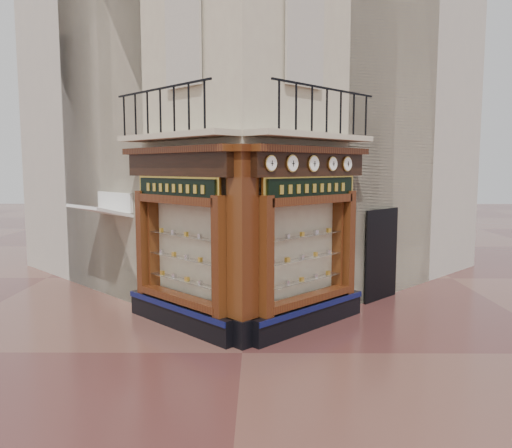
{
  "coord_description": "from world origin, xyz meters",
  "views": [
    {
      "loc": [
        0.32,
        -9.22,
        3.53
      ],
      "look_at": [
        0.25,
        2.0,
        2.27
      ],
      "focal_mm": 35.0,
      "sensor_mm": 36.0,
      "label": 1
    }
  ],
  "objects_px": {
    "clock_d": "(332,164)",
    "signboard_right": "(312,188)",
    "corner_pilaster": "(243,249)",
    "signboard_left": "(176,188)",
    "clock_a": "(271,163)",
    "clock_c": "(313,164)",
    "clock_b": "(292,163)",
    "clock_e": "(347,164)",
    "awning": "(103,302)"
  },
  "relations": [
    {
      "from": "clock_a",
      "to": "clock_e",
      "type": "bearing_deg",
      "value": 0.0
    },
    {
      "from": "clock_c",
      "to": "signboard_right",
      "type": "bearing_deg",
      "value": 48.1
    },
    {
      "from": "corner_pilaster",
      "to": "signboard_left",
      "type": "xyz_separation_m",
      "value": [
        -1.46,
        1.01,
        1.15
      ]
    },
    {
      "from": "corner_pilaster",
      "to": "clock_a",
      "type": "height_order",
      "value": "corner_pilaster"
    },
    {
      "from": "corner_pilaster",
      "to": "clock_e",
      "type": "bearing_deg",
      "value": -8.48
    },
    {
      "from": "corner_pilaster",
      "to": "clock_c",
      "type": "relative_size",
      "value": 11.35
    },
    {
      "from": "clock_d",
      "to": "signboard_right",
      "type": "relative_size",
      "value": 0.15
    },
    {
      "from": "clock_d",
      "to": "awning",
      "type": "xyz_separation_m",
      "value": [
        -5.75,
        1.77,
        -3.62
      ]
    },
    {
      "from": "clock_a",
      "to": "clock_e",
      "type": "xyz_separation_m",
      "value": [
        1.78,
        1.78,
        -0.0
      ]
    },
    {
      "from": "clock_a",
      "to": "signboard_left",
      "type": "xyz_separation_m",
      "value": [
        -2.01,
        1.07,
        -0.52
      ]
    },
    {
      "from": "awning",
      "to": "clock_e",
      "type": "bearing_deg",
      "value": -147.7
    },
    {
      "from": "clock_c",
      "to": "signboard_right",
      "type": "xyz_separation_m",
      "value": [
        -0.01,
        0.15,
        -0.52
      ]
    },
    {
      "from": "clock_e",
      "to": "signboard_left",
      "type": "distance_m",
      "value": 3.89
    },
    {
      "from": "clock_d",
      "to": "signboard_left",
      "type": "height_order",
      "value": "clock_d"
    },
    {
      "from": "corner_pilaster",
      "to": "clock_a",
      "type": "relative_size",
      "value": 12.5
    },
    {
      "from": "signboard_left",
      "to": "signboard_right",
      "type": "xyz_separation_m",
      "value": [
        2.92,
        0.0,
        0.0
      ]
    },
    {
      "from": "clock_d",
      "to": "clock_c",
      "type": "bearing_deg",
      "value": -180.0
    },
    {
      "from": "clock_a",
      "to": "clock_c",
      "type": "height_order",
      "value": "clock_c"
    },
    {
      "from": "clock_a",
      "to": "signboard_right",
      "type": "bearing_deg",
      "value": 4.51
    },
    {
      "from": "signboard_right",
      "to": "clock_b",
      "type": "bearing_deg",
      "value": -171.94
    },
    {
      "from": "clock_a",
      "to": "clock_d",
      "type": "height_order",
      "value": "same"
    },
    {
      "from": "clock_a",
      "to": "clock_d",
      "type": "relative_size",
      "value": 1.0
    },
    {
      "from": "clock_e",
      "to": "signboard_left",
      "type": "bearing_deg",
      "value": 145.61
    },
    {
      "from": "clock_c",
      "to": "clock_e",
      "type": "height_order",
      "value": "clock_c"
    },
    {
      "from": "corner_pilaster",
      "to": "clock_d",
      "type": "height_order",
      "value": "corner_pilaster"
    },
    {
      "from": "corner_pilaster",
      "to": "clock_d",
      "type": "xyz_separation_m",
      "value": [
        1.94,
        1.33,
        1.67
      ]
    },
    {
      "from": "signboard_right",
      "to": "clock_d",
      "type": "bearing_deg",
      "value": -11.1
    },
    {
      "from": "clock_c",
      "to": "signboard_left",
      "type": "distance_m",
      "value": 2.98
    },
    {
      "from": "corner_pilaster",
      "to": "awning",
      "type": "bearing_deg",
      "value": 95.83
    },
    {
      "from": "corner_pilaster",
      "to": "signboard_left",
      "type": "relative_size",
      "value": 1.92
    },
    {
      "from": "corner_pilaster",
      "to": "clock_b",
      "type": "xyz_separation_m",
      "value": [
        0.99,
        0.38,
        1.67
      ]
    },
    {
      "from": "awning",
      "to": "signboard_left",
      "type": "height_order",
      "value": "signboard_left"
    },
    {
      "from": "clock_e",
      "to": "clock_c",
      "type": "bearing_deg",
      "value": -180.0
    },
    {
      "from": "corner_pilaster",
      "to": "signboard_right",
      "type": "height_order",
      "value": "corner_pilaster"
    },
    {
      "from": "clock_d",
      "to": "clock_e",
      "type": "relative_size",
      "value": 0.95
    },
    {
      "from": "signboard_right",
      "to": "awning",
      "type": "bearing_deg",
      "value": 113.35
    },
    {
      "from": "clock_e",
      "to": "clock_d",
      "type": "bearing_deg",
      "value": 180.0
    },
    {
      "from": "clock_a",
      "to": "clock_c",
      "type": "relative_size",
      "value": 0.91
    },
    {
      "from": "signboard_left",
      "to": "clock_a",
      "type": "bearing_deg",
      "value": -163.0
    },
    {
      "from": "clock_c",
      "to": "awning",
      "type": "bearing_deg",
      "value": 112.01
    },
    {
      "from": "clock_a",
      "to": "clock_b",
      "type": "xyz_separation_m",
      "value": [
        0.44,
        0.44,
        -0.0
      ]
    },
    {
      "from": "awning",
      "to": "signboard_right",
      "type": "bearing_deg",
      "value": -156.65
    },
    {
      "from": "clock_b",
      "to": "signboard_left",
      "type": "xyz_separation_m",
      "value": [
        -2.45,
        0.63,
        -0.52
      ]
    },
    {
      "from": "clock_b",
      "to": "clock_c",
      "type": "relative_size",
      "value": 1.0
    },
    {
      "from": "clock_a",
      "to": "signboard_left",
      "type": "relative_size",
      "value": 0.15
    },
    {
      "from": "clock_b",
      "to": "clock_e",
      "type": "distance_m",
      "value": 1.9
    },
    {
      "from": "clock_b",
      "to": "clock_c",
      "type": "height_order",
      "value": "same"
    },
    {
      "from": "clock_a",
      "to": "clock_d",
      "type": "bearing_deg",
      "value": 0.0
    },
    {
      "from": "corner_pilaster",
      "to": "signboard_right",
      "type": "bearing_deg",
      "value": -10.25
    },
    {
      "from": "signboard_left",
      "to": "signboard_right",
      "type": "bearing_deg",
      "value": -135.0
    }
  ]
}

